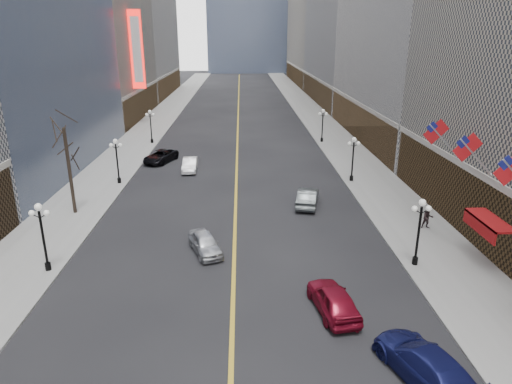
{
  "coord_description": "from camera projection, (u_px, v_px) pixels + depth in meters",
  "views": [
    {
      "loc": [
        0.58,
        3.79,
        14.35
      ],
      "look_at": [
        1.16,
        21.72,
        8.13
      ],
      "focal_mm": 32.0,
      "sensor_mm": 36.0,
      "label": 1
    }
  ],
  "objects": [
    {
      "name": "sidewalk_east",
      "position": [
        332.0,
        136.0,
        67.61
      ],
      "size": [
        6.0,
        230.0,
        0.15
      ],
      "primitive_type": "cube",
      "color": "gray",
      "rests_on": "ground"
    },
    {
      "name": "sidewalk_west",
      "position": [
        142.0,
        137.0,
        66.76
      ],
      "size": [
        6.0,
        230.0,
        0.15
      ],
      "primitive_type": "cube",
      "color": "gray",
      "rests_on": "ground"
    },
    {
      "name": "lane_line",
      "position": [
        238.0,
        124.0,
        76.65
      ],
      "size": [
        0.25,
        200.0,
        0.02
      ],
      "primitive_type": "cube",
      "color": "gold",
      "rests_on": "ground"
    },
    {
      "name": "streetlamp_east_1",
      "position": [
        420.0,
        225.0,
        28.84
      ],
      "size": [
        1.26,
        0.44,
        4.52
      ],
      "color": "black",
      "rests_on": "sidewalk_east"
    },
    {
      "name": "streetlamp_east_2",
      "position": [
        353.0,
        154.0,
        45.84
      ],
      "size": [
        1.26,
        0.44,
        4.52
      ],
      "color": "black",
      "rests_on": "sidewalk_east"
    },
    {
      "name": "streetlamp_east_3",
      "position": [
        323.0,
        122.0,
        62.84
      ],
      "size": [
        1.26,
        0.44,
        4.52
      ],
      "color": "black",
      "rests_on": "sidewalk_east"
    },
    {
      "name": "streetlamp_west_1",
      "position": [
        42.0,
        230.0,
        28.12
      ],
      "size": [
        1.26,
        0.44,
        4.52
      ],
      "color": "black",
      "rests_on": "sidewalk_west"
    },
    {
      "name": "streetlamp_west_2",
      "position": [
        117.0,
        156.0,
        45.12
      ],
      "size": [
        1.26,
        0.44,
        4.52
      ],
      "color": "black",
      "rests_on": "sidewalk_west"
    },
    {
      "name": "streetlamp_west_3",
      "position": [
        151.0,
        123.0,
        62.12
      ],
      "size": [
        1.26,
        0.44,
        4.52
      ],
      "color": "black",
      "rests_on": "sidewalk_west"
    },
    {
      "name": "flag_4",
      "position": [
        470.0,
        150.0,
        29.4
      ],
      "size": [
        2.87,
        0.12,
        2.87
      ],
      "color": "#B2B2B7",
      "rests_on": "ground"
    },
    {
      "name": "flag_5",
      "position": [
        438.0,
        134.0,
        34.13
      ],
      "size": [
        2.87,
        0.12,
        2.87
      ],
      "color": "#B2B2B7",
      "rests_on": "ground"
    },
    {
      "name": "awning_c",
      "position": [
        487.0,
        222.0,
        28.92
      ],
      "size": [
        1.4,
        4.0,
        0.93
      ],
      "color": "maroon",
      "rests_on": "ground"
    },
    {
      "name": "theatre_marquee",
      "position": [
        137.0,
        50.0,
        72.24
      ],
      "size": [
        2.0,
        0.55,
        12.0
      ],
      "color": "red",
      "rests_on": "ground"
    },
    {
      "name": "tree_west_far",
      "position": [
        65.0,
        141.0,
        36.42
      ],
      "size": [
        3.6,
        3.6,
        7.92
      ],
      "color": "#2D231C",
      "rests_on": "sidewalk_west"
    },
    {
      "name": "car_nb_near",
      "position": [
        205.0,
        243.0,
        31.44
      ],
      "size": [
        3.0,
        4.43,
        1.4
      ],
      "primitive_type": "imported",
      "rotation": [
        0.0,
        0.0,
        0.36
      ],
      "color": "#B2B4BA",
      "rests_on": "ground"
    },
    {
      "name": "car_nb_mid",
      "position": [
        190.0,
        165.0,
        50.37
      ],
      "size": [
        1.62,
        4.37,
        1.43
      ],
      "primitive_type": "imported",
      "rotation": [
        0.0,
        0.0,
        0.03
      ],
      "color": "white",
      "rests_on": "ground"
    },
    {
      "name": "car_nb_far",
      "position": [
        161.0,
        156.0,
        53.78
      ],
      "size": [
        4.09,
        5.68,
        1.44
      ],
      "primitive_type": "imported",
      "rotation": [
        0.0,
        0.0,
        -0.37
      ],
      "color": "black",
      "rests_on": "ground"
    },
    {
      "name": "car_sb_near",
      "position": [
        425.0,
        364.0,
        19.79
      ],
      "size": [
        3.93,
        5.99,
        1.61
      ],
      "primitive_type": "imported",
      "rotation": [
        0.0,
        0.0,
        3.47
      ],
      "color": "#161A53",
      "rests_on": "ground"
    },
    {
      "name": "car_sb_mid",
      "position": [
        333.0,
        299.0,
        24.65
      ],
      "size": [
        2.6,
        4.86,
        1.57
      ],
      "primitive_type": "imported",
      "rotation": [
        0.0,
        0.0,
        3.31
      ],
      "color": "maroon",
      "rests_on": "ground"
    },
    {
      "name": "car_sb_far",
      "position": [
        308.0,
        197.0,
        40.06
      ],
      "size": [
        2.69,
        4.98,
        1.56
      ],
      "primitive_type": "imported",
      "rotation": [
        0.0,
        0.0,
        2.91
      ],
      "color": "#4B5152",
      "rests_on": "ground"
    },
    {
      "name": "ped_east_walk",
      "position": [
        428.0,
        218.0,
        34.97
      ],
      "size": [
        0.85,
        0.47,
        1.74
      ],
      "primitive_type": "imported",
      "rotation": [
        0.0,
        0.0,
        -0.01
      ],
      "color": "black",
      "rests_on": "sidewalk_east"
    }
  ]
}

